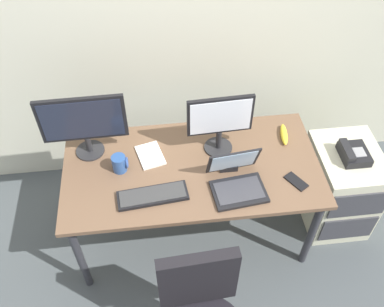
{
  "coord_description": "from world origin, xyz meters",
  "views": [
    {
      "loc": [
        -0.2,
        -1.71,
        2.72
      ],
      "look_at": [
        0.0,
        0.0,
        0.83
      ],
      "focal_mm": 40.02,
      "sensor_mm": 36.0,
      "label": 1
    }
  ],
  "objects_px": {
    "laptop": "(237,180)",
    "coffee_mug": "(120,163)",
    "keyboard": "(153,195)",
    "banana": "(284,134)",
    "file_cabinet": "(339,187)",
    "desk_phone": "(353,154)",
    "paper_notepad": "(150,155)",
    "monitor_main": "(83,122)",
    "trackball_mouse": "(228,164)",
    "cell_phone": "(296,181)",
    "monitor_side": "(220,121)"
  },
  "relations": [
    {
      "from": "laptop",
      "to": "coffee_mug",
      "type": "bearing_deg",
      "value": 162.96
    },
    {
      "from": "keyboard",
      "to": "coffee_mug",
      "type": "xyz_separation_m",
      "value": [
        -0.18,
        0.23,
        0.04
      ]
    },
    {
      "from": "coffee_mug",
      "to": "banana",
      "type": "xyz_separation_m",
      "value": [
        1.07,
        0.16,
        -0.04
      ]
    },
    {
      "from": "file_cabinet",
      "to": "desk_phone",
      "type": "relative_size",
      "value": 3.31
    },
    {
      "from": "coffee_mug",
      "to": "paper_notepad",
      "type": "relative_size",
      "value": 0.54
    },
    {
      "from": "laptop",
      "to": "coffee_mug",
      "type": "xyz_separation_m",
      "value": [
        -0.68,
        0.21,
        0.0
      ]
    },
    {
      "from": "monitor_main",
      "to": "laptop",
      "type": "distance_m",
      "value": 0.98
    },
    {
      "from": "keyboard",
      "to": "coffee_mug",
      "type": "height_order",
      "value": "coffee_mug"
    },
    {
      "from": "monitor_main",
      "to": "trackball_mouse",
      "type": "bearing_deg",
      "value": -15.14
    },
    {
      "from": "file_cabinet",
      "to": "paper_notepad",
      "type": "relative_size",
      "value": 3.18
    },
    {
      "from": "laptop",
      "to": "trackball_mouse",
      "type": "xyz_separation_m",
      "value": [
        -0.02,
        0.15,
        -0.03
      ]
    },
    {
      "from": "file_cabinet",
      "to": "laptop",
      "type": "bearing_deg",
      "value": -166.52
    },
    {
      "from": "file_cabinet",
      "to": "laptop",
      "type": "xyz_separation_m",
      "value": [
        -0.81,
        -0.19,
        0.43
      ]
    },
    {
      "from": "desk_phone",
      "to": "banana",
      "type": "xyz_separation_m",
      "value": [
        -0.41,
        0.19,
        0.03
      ]
    },
    {
      "from": "desk_phone",
      "to": "keyboard",
      "type": "xyz_separation_m",
      "value": [
        -1.3,
        -0.2,
        0.03
      ]
    },
    {
      "from": "file_cabinet",
      "to": "banana",
      "type": "relative_size",
      "value": 3.48
    },
    {
      "from": "trackball_mouse",
      "to": "coffee_mug",
      "type": "xyz_separation_m",
      "value": [
        -0.66,
        0.06,
        0.03
      ]
    },
    {
      "from": "cell_phone",
      "to": "coffee_mug",
      "type": "bearing_deg",
      "value": 135.67
    },
    {
      "from": "banana",
      "to": "coffee_mug",
      "type": "bearing_deg",
      "value": -171.44
    },
    {
      "from": "paper_notepad",
      "to": "cell_phone",
      "type": "bearing_deg",
      "value": -20.03
    },
    {
      "from": "monitor_main",
      "to": "paper_notepad",
      "type": "height_order",
      "value": "monitor_main"
    },
    {
      "from": "laptop",
      "to": "file_cabinet",
      "type": "bearing_deg",
      "value": 13.48
    },
    {
      "from": "laptop",
      "to": "paper_notepad",
      "type": "relative_size",
      "value": 1.64
    },
    {
      "from": "laptop",
      "to": "paper_notepad",
      "type": "distance_m",
      "value": 0.58
    },
    {
      "from": "paper_notepad",
      "to": "banana",
      "type": "xyz_separation_m",
      "value": [
        0.88,
        0.07,
        0.01
      ]
    },
    {
      "from": "trackball_mouse",
      "to": "file_cabinet",
      "type": "bearing_deg",
      "value": 2.74
    },
    {
      "from": "keyboard",
      "to": "trackball_mouse",
      "type": "height_order",
      "value": "trackball_mouse"
    },
    {
      "from": "file_cabinet",
      "to": "desk_phone",
      "type": "height_order",
      "value": "desk_phone"
    },
    {
      "from": "keyboard",
      "to": "cell_phone",
      "type": "relative_size",
      "value": 2.97
    },
    {
      "from": "keyboard",
      "to": "coffee_mug",
      "type": "bearing_deg",
      "value": 128.38
    },
    {
      "from": "monitor_main",
      "to": "cell_phone",
      "type": "relative_size",
      "value": 3.65
    },
    {
      "from": "desk_phone",
      "to": "coffee_mug",
      "type": "distance_m",
      "value": 1.48
    },
    {
      "from": "paper_notepad",
      "to": "laptop",
      "type": "bearing_deg",
      "value": -31.16
    },
    {
      "from": "banana",
      "to": "monitor_side",
      "type": "bearing_deg",
      "value": -173.13
    },
    {
      "from": "monitor_side",
      "to": "laptop",
      "type": "bearing_deg",
      "value": -79.66
    },
    {
      "from": "monitor_side",
      "to": "coffee_mug",
      "type": "xyz_separation_m",
      "value": [
        -0.62,
        -0.11,
        -0.19
      ]
    },
    {
      "from": "file_cabinet",
      "to": "cell_phone",
      "type": "bearing_deg",
      "value": -154.99
    },
    {
      "from": "keyboard",
      "to": "desk_phone",
      "type": "bearing_deg",
      "value": 8.79
    },
    {
      "from": "file_cabinet",
      "to": "trackball_mouse",
      "type": "relative_size",
      "value": 6.01
    },
    {
      "from": "file_cabinet",
      "to": "coffee_mug",
      "type": "xyz_separation_m",
      "value": [
        -1.49,
        0.02,
        0.43
      ]
    },
    {
      "from": "desk_phone",
      "to": "banana",
      "type": "height_order",
      "value": "desk_phone"
    },
    {
      "from": "cell_phone",
      "to": "keyboard",
      "type": "bearing_deg",
      "value": 148.37
    },
    {
      "from": "monitor_side",
      "to": "banana",
      "type": "height_order",
      "value": "monitor_side"
    },
    {
      "from": "file_cabinet",
      "to": "monitor_side",
      "type": "bearing_deg",
      "value": 171.89
    },
    {
      "from": "file_cabinet",
      "to": "paper_notepad",
      "type": "height_order",
      "value": "paper_notepad"
    },
    {
      "from": "cell_phone",
      "to": "banana",
      "type": "height_order",
      "value": "banana"
    },
    {
      "from": "monitor_side",
      "to": "trackball_mouse",
      "type": "xyz_separation_m",
      "value": [
        0.03,
        -0.16,
        -0.22
      ]
    },
    {
      "from": "cell_phone",
      "to": "file_cabinet",
      "type": "bearing_deg",
      "value": -7.3
    },
    {
      "from": "keyboard",
      "to": "laptop",
      "type": "height_order",
      "value": "laptop"
    },
    {
      "from": "coffee_mug",
      "to": "desk_phone",
      "type": "bearing_deg",
      "value": -1.25
    }
  ]
}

